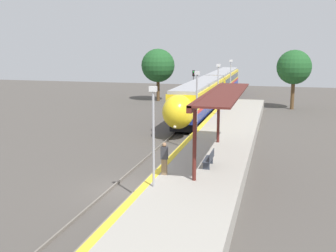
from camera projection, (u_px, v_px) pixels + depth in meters
ground_plane at (124, 190)px, 23.01m from camera, size 120.00×120.00×0.00m
rail_left at (112, 188)px, 23.17m from camera, size 0.08×90.00×0.15m
rail_right at (137, 190)px, 22.81m from camera, size 0.08×90.00×0.15m
train at (212, 89)px, 52.23m from camera, size 2.75×39.82×3.91m
platform_right at (195, 187)px, 21.93m from camera, size 4.75×64.00×1.05m
platform_bench at (210, 158)px, 23.66m from camera, size 0.44×1.61×0.89m
person_waiting at (164, 158)px, 22.15m from camera, size 0.36×0.23×1.74m
railway_signal at (193, 86)px, 50.76m from camera, size 0.28×0.28×4.70m
lamppost_near at (153, 130)px, 19.89m from camera, size 0.36×0.20×4.88m
lamppost_mid at (197, 100)px, 30.33m from camera, size 0.36×0.20×4.88m
lamppost_far at (218, 85)px, 40.77m from camera, size 0.36×0.20×4.88m
lamppost_farthest at (231, 77)px, 51.22m from camera, size 0.36×0.20×4.88m
station_canopy at (219, 97)px, 24.62m from camera, size 2.02×11.65×4.04m
background_tree_left at (158, 66)px, 57.69m from camera, size 4.57×4.57×7.17m
background_tree_right at (294, 67)px, 50.22m from camera, size 4.11×4.11×7.14m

